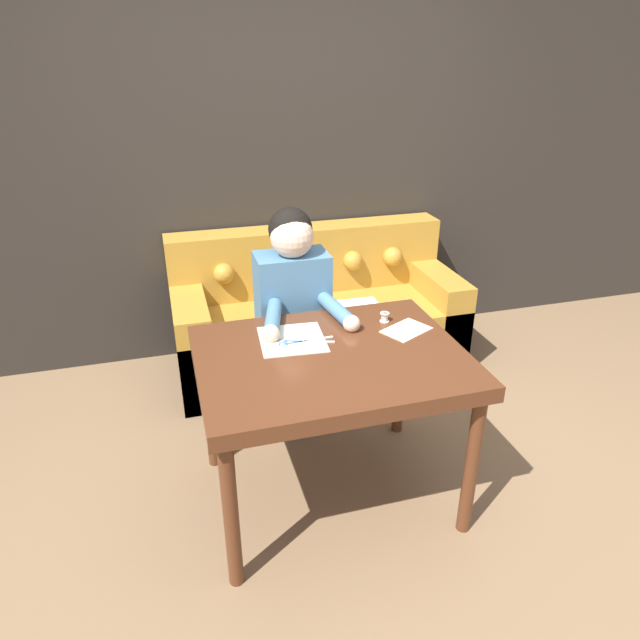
{
  "coord_description": "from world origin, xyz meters",
  "views": [
    {
      "loc": [
        -0.77,
        -1.92,
        1.95
      ],
      "look_at": [
        -0.15,
        0.23,
        0.87
      ],
      "focal_mm": 32.0,
      "sensor_mm": 36.0,
      "label": 1
    }
  ],
  "objects": [
    {
      "name": "ground_plane",
      "position": [
        0.0,
        0.0,
        0.0
      ],
      "size": [
        16.0,
        16.0,
        0.0
      ],
      "primitive_type": "plane",
      "color": "#846647"
    },
    {
      "name": "wall_back",
      "position": [
        0.0,
        1.74,
        1.3
      ],
      "size": [
        8.0,
        0.06,
        2.6
      ],
      "color": "#2D2823",
      "rests_on": "ground_plane"
    },
    {
      "name": "dining_table",
      "position": [
        -0.14,
        0.1,
        0.68
      ],
      "size": [
        1.13,
        0.87,
        0.77
      ],
      "color": "#562D19",
      "rests_on": "ground_plane"
    },
    {
      "name": "couch",
      "position": [
        0.14,
        1.35,
        0.32
      ],
      "size": [
        1.82,
        0.78,
        0.88
      ],
      "color": "#B7842D",
      "rests_on": "ground_plane"
    },
    {
      "name": "person",
      "position": [
        -0.17,
        0.69,
        0.64
      ],
      "size": [
        0.46,
        0.6,
        1.25
      ],
      "color": "#33281E",
      "rests_on": "ground_plane"
    },
    {
      "name": "pattern_paper_main",
      "position": [
        -0.27,
        0.27,
        0.77
      ],
      "size": [
        0.31,
        0.31,
        0.0
      ],
      "color": "beige",
      "rests_on": "dining_table"
    },
    {
      "name": "pattern_paper_offcut",
      "position": [
        0.25,
        0.21,
        0.77
      ],
      "size": [
        0.26,
        0.23,
        0.0
      ],
      "color": "beige",
      "rests_on": "dining_table"
    },
    {
      "name": "scissors",
      "position": [
        -0.26,
        0.24,
        0.77
      ],
      "size": [
        0.25,
        0.09,
        0.01
      ],
      "color": "silver",
      "rests_on": "dining_table"
    },
    {
      "name": "thread_spool",
      "position": [
        0.19,
        0.33,
        0.79
      ],
      "size": [
        0.04,
        0.04,
        0.05
      ],
      "color": "beige",
      "rests_on": "dining_table"
    }
  ]
}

